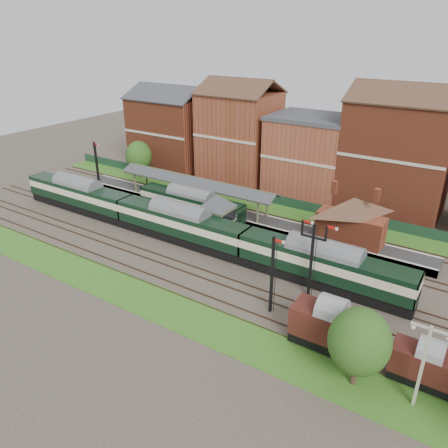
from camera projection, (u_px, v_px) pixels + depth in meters
The scene contains 20 objects.
ground at pixel (223, 255), 52.34m from camera, with size 160.00×160.00×0.00m, color #473D33.
grass_back at pixel (282, 211), 64.53m from camera, with size 90.00×4.50×0.06m, color #2D6619.
grass_front at pixel (157, 303), 43.18m from camera, with size 90.00×5.00×0.06m, color #2D6619.
fence at pixel (288, 202), 65.76m from camera, with size 90.00×0.12×1.50m, color #193823.
platform at pixel (231, 215), 62.05m from camera, with size 55.00×3.40×1.00m, color #2D2D2D.
signal_box at pixel (217, 216), 54.98m from camera, with size 5.40×5.40×6.00m.
brick_hut at pixel (273, 246), 51.85m from camera, with size 3.20×2.64×2.94m.
station_building at pixel (351, 219), 52.19m from camera, with size 8.10×8.10×5.90m.
canopy at pixel (196, 180), 63.31m from camera, with size 26.00×3.89×4.08m.
semaphore_bracket at pixel (312, 256), 42.55m from camera, with size 3.60×0.25×8.18m.
semaphore_platform_end at pixel (97, 165), 71.56m from camera, with size 1.23×0.25×8.00m.
semaphore_siding at pixel (272, 274), 40.31m from camera, with size 1.23×0.25×8.00m.
yard_lamp at pixel (423, 362), 30.03m from camera, with size 2.60×0.22×7.00m.
town_backdrop at pixel (309, 151), 68.57m from camera, with size 69.00×10.00×16.00m.
dmu_train at pixel (180, 224), 54.45m from camera, with size 56.41×2.96×4.33m.
platform_railcar at pixel (191, 204), 61.12m from camera, with size 16.59×2.62×3.82m.
goods_van_a at pixel (330, 327), 36.38m from camera, with size 6.41×2.78×3.89m.
goods_van_b at pixel (428, 366), 32.72m from camera, with size 5.30×2.30×3.21m.
tree_far at pixel (359, 342), 31.88m from camera, with size 4.60×4.60×6.71m.
tree_back at pixel (139, 156), 77.02m from camera, with size 4.57×4.57×6.68m.
Camera 1 is at (25.19, -38.55, 25.16)m, focal length 35.00 mm.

